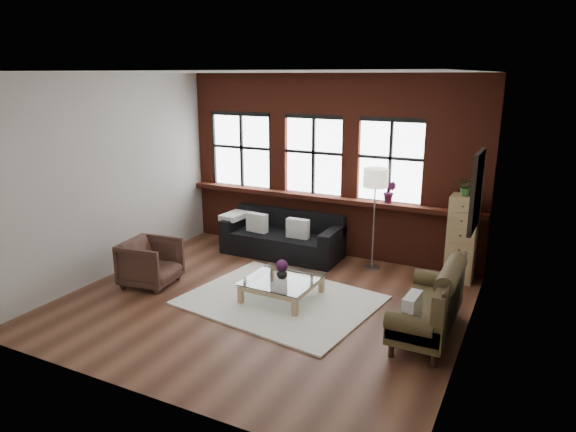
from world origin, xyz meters
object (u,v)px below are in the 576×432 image
at_px(armchair, 151,263).
at_px(coffee_table, 282,289).
at_px(dark_sofa, 282,235).
at_px(vintage_settee, 427,302).
at_px(vase, 282,273).
at_px(drawer_chest, 462,239).
at_px(floor_lamp, 374,215).

relative_size(armchair, coffee_table, 0.80).
bearing_deg(dark_sofa, coffee_table, -62.97).
bearing_deg(armchair, vintage_settee, -93.78).
height_order(vase, drawer_chest, drawer_chest).
bearing_deg(floor_lamp, coffee_table, -113.68).
bearing_deg(armchair, coffee_table, -86.26).
relative_size(coffee_table, vase, 5.98).
distance_m(vintage_settee, vase, 2.11).
bearing_deg(floor_lamp, armchair, -142.17).
bearing_deg(vintage_settee, floor_lamp, 124.12).
bearing_deg(drawer_chest, vintage_settee, -92.45).
bearing_deg(armchair, vase, -86.26).
distance_m(dark_sofa, drawer_chest, 3.08).
height_order(vintage_settee, drawer_chest, drawer_chest).
bearing_deg(vintage_settee, drawer_chest, 87.55).
xyz_separation_m(vintage_settee, vase, (-2.10, 0.13, -0.04)).
relative_size(dark_sofa, vintage_settee, 1.29).
relative_size(dark_sofa, armchair, 2.72).
bearing_deg(vintage_settee, vase, 176.39).
bearing_deg(floor_lamp, dark_sofa, -176.36).
bearing_deg(coffee_table, dark_sofa, 117.03).
distance_m(vintage_settee, armchair, 4.18).
xyz_separation_m(vintage_settee, floor_lamp, (-1.31, 1.93, 0.49)).
bearing_deg(floor_lamp, vintage_settee, -55.88).
height_order(vase, floor_lamp, floor_lamp).
distance_m(dark_sofa, floor_lamp, 1.74).
height_order(vintage_settee, floor_lamp, floor_lamp).
bearing_deg(drawer_chest, vase, -138.83).
height_order(coffee_table, vase, vase).
distance_m(armchair, vase, 2.11).
relative_size(coffee_table, drawer_chest, 0.72).
bearing_deg(armchair, floor_lamp, -59.87).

